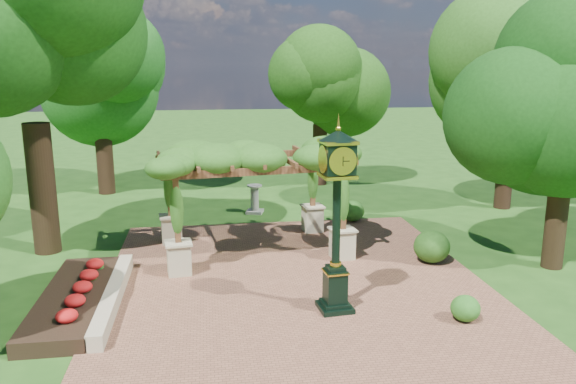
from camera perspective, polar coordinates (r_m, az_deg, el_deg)
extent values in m
plane|color=#1E4714|center=(14.13, 1.50, -11.00)|extent=(120.00, 120.00, 0.00)
cube|color=brown|center=(15.03, 0.84, -9.40)|extent=(10.00, 12.00, 0.04)
cube|color=#C6B793|center=(14.53, -17.33, -10.07)|extent=(0.35, 5.00, 0.40)
cube|color=red|center=(14.71, -20.84, -10.14)|extent=(1.50, 5.00, 0.36)
cube|color=black|center=(13.61, 4.77, -11.57)|extent=(0.83, 0.83, 0.11)
cube|color=black|center=(13.40, 4.81, -9.57)|extent=(0.52, 0.52, 0.86)
cube|color=gold|center=(13.26, 4.84, -8.05)|extent=(0.58, 0.58, 0.04)
cylinder|color=black|center=(12.87, 4.94, -2.89)|extent=(0.21, 0.21, 2.19)
cube|color=black|center=(12.56, 5.07, 3.39)|extent=(0.73, 0.73, 0.67)
cylinder|color=white|center=(12.24, 5.59, 3.13)|extent=(0.57, 0.08, 0.57)
cone|color=black|center=(12.49, 5.12, 5.76)|extent=(0.94, 0.94, 0.24)
sphere|color=gold|center=(12.47, 5.13, 6.41)|extent=(0.13, 0.13, 0.13)
cube|color=#BEB58D|center=(15.88, -11.02, -6.66)|extent=(0.70, 0.70, 0.87)
cube|color=brown|center=(15.48, -11.23, -1.87)|extent=(0.17, 0.17, 1.78)
cube|color=#BEB58D|center=(16.89, 5.53, -5.28)|extent=(0.70, 0.70, 0.87)
cube|color=brown|center=(16.51, 5.63, -0.75)|extent=(0.17, 0.17, 1.78)
cube|color=#BEB58D|center=(18.63, -11.76, -3.76)|extent=(0.70, 0.70, 0.87)
cube|color=brown|center=(18.29, -11.95, 0.36)|extent=(0.17, 0.17, 1.78)
cube|color=#BEB58D|center=(19.49, 2.50, -2.75)|extent=(0.70, 0.70, 0.87)
cube|color=brown|center=(19.17, 2.54, 1.20)|extent=(0.17, 0.17, 1.78)
cube|color=brown|center=(15.62, -2.56, 2.14)|extent=(5.55, 0.83, 0.21)
cube|color=brown|center=(18.40, -4.59, 3.75)|extent=(5.55, 0.83, 0.21)
ellipsoid|color=#275718|center=(16.96, -3.67, 3.87)|extent=(5.97, 4.13, 0.96)
cube|color=gray|center=(22.09, -3.39, -1.99)|extent=(0.77, 0.77, 0.11)
cylinder|color=gray|center=(21.97, -3.41, -0.71)|extent=(0.39, 0.39, 1.02)
cylinder|color=gray|center=(21.85, -3.43, 0.64)|extent=(0.73, 0.73, 0.06)
ellipsoid|color=#26631C|center=(13.53, 17.57, -11.20)|extent=(0.88, 0.88, 0.60)
ellipsoid|color=#214B15|center=(16.98, 14.39, -5.40)|extent=(1.25, 1.25, 0.94)
ellipsoid|color=#2D681E|center=(20.83, 6.59, -1.94)|extent=(0.90, 0.90, 0.76)
cylinder|color=black|center=(18.64, -23.69, 0.30)|extent=(0.79, 0.79, 4.02)
ellipsoid|color=#164310|center=(18.33, -25.20, 16.32)|extent=(4.55, 4.55, 6.35)
cylinder|color=black|center=(26.44, -18.11, 3.18)|extent=(0.74, 0.74, 3.11)
ellipsoid|color=#1B5418|center=(26.11, -18.73, 11.88)|extent=(5.02, 5.02, 4.91)
cylinder|color=#321D14|center=(27.14, 3.25, 3.84)|extent=(0.69, 0.69, 2.92)
ellipsoid|color=#1C4411|center=(26.80, 3.36, 11.82)|extent=(4.19, 4.19, 4.62)
cylinder|color=black|center=(24.17, 21.17, 2.10)|extent=(0.66, 0.66, 3.12)
ellipsoid|color=#275618|center=(23.81, 21.97, 11.65)|extent=(4.63, 4.63, 4.93)
cylinder|color=#302113|center=(17.64, 25.57, -2.79)|extent=(0.59, 0.59, 2.68)
ellipsoid|color=#113A0E|center=(17.11, 26.70, 8.41)|extent=(4.14, 4.14, 4.22)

